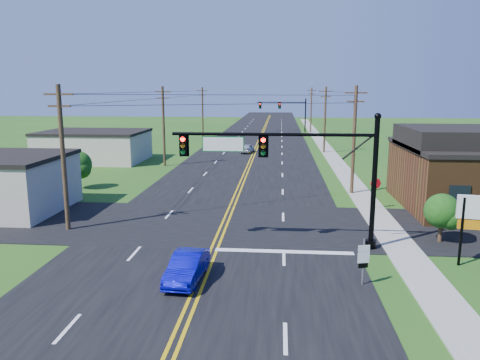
# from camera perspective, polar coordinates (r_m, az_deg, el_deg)

# --- Properties ---
(ground) EXTENTS (260.00, 260.00, 0.00)m
(ground) POSITION_cam_1_polar(r_m,az_deg,el_deg) (19.68, -6.67, -15.31)
(ground) COLOR #1D4C15
(ground) RESTS_ON ground
(road_main) EXTENTS (16.00, 220.00, 0.04)m
(road_main) POSITION_cam_1_polar(r_m,az_deg,el_deg) (67.92, 1.75, 3.69)
(road_main) COLOR black
(road_main) RESTS_ON ground
(road_cross) EXTENTS (70.00, 10.00, 0.04)m
(road_cross) POSITION_cam_1_polar(r_m,az_deg,el_deg) (30.74, -2.21, -5.38)
(road_cross) COLOR black
(road_cross) RESTS_ON ground
(sidewalk) EXTENTS (2.00, 160.00, 0.08)m
(sidewalk) POSITION_cam_1_polar(r_m,az_deg,el_deg) (58.31, 11.56, 2.27)
(sidewalk) COLOR gray
(sidewalk) RESTS_ON ground
(signal_mast_main) EXTENTS (11.30, 0.60, 7.48)m
(signal_mast_main) POSITION_cam_1_polar(r_m,az_deg,el_deg) (25.57, 6.29, 2.06)
(signal_mast_main) COLOR black
(signal_mast_main) RESTS_ON ground
(signal_mast_far) EXTENTS (10.98, 0.60, 7.48)m
(signal_mast_far) POSITION_cam_1_polar(r_m,az_deg,el_deg) (97.35, 5.40, 8.55)
(signal_mast_far) COLOR black
(signal_mast_far) RESTS_ON ground
(cream_bldg_far) EXTENTS (12.20, 9.20, 3.70)m
(cream_bldg_far) POSITION_cam_1_polar(r_m,az_deg,el_deg) (60.13, -17.35, 4.00)
(cream_bldg_far) COLOR beige
(cream_bldg_far) RESTS_ON ground
(utility_pole_left_a) EXTENTS (1.80, 0.28, 9.00)m
(utility_pole_left_a) POSITION_cam_1_polar(r_m,az_deg,el_deg) (30.55, -20.76, 2.82)
(utility_pole_left_a) COLOR #3A241A
(utility_pole_left_a) RESTS_ON ground
(utility_pole_left_b) EXTENTS (1.80, 0.28, 9.00)m
(utility_pole_left_b) POSITION_cam_1_polar(r_m,az_deg,el_deg) (54.04, -9.30, 6.67)
(utility_pole_left_b) COLOR #3A241A
(utility_pole_left_b) RESTS_ON ground
(utility_pole_left_c) EXTENTS (1.80, 0.28, 9.00)m
(utility_pole_left_c) POSITION_cam_1_polar(r_m,az_deg,el_deg) (80.45, -4.59, 8.17)
(utility_pole_left_c) COLOR #3A241A
(utility_pole_left_c) RESTS_ON ground
(utility_pole_right_a) EXTENTS (1.80, 0.28, 9.00)m
(utility_pole_right_a) POSITION_cam_1_polar(r_m,az_deg,el_deg) (39.93, 13.73, 5.00)
(utility_pole_right_a) COLOR #3A241A
(utility_pole_right_a) RESTS_ON ground
(utility_pole_right_b) EXTENTS (1.80, 0.28, 9.00)m
(utility_pole_right_b) POSITION_cam_1_polar(r_m,az_deg,el_deg) (65.66, 10.32, 7.39)
(utility_pole_right_b) COLOR #3A241A
(utility_pole_right_b) RESTS_ON ground
(utility_pole_right_c) EXTENTS (1.80, 0.28, 9.00)m
(utility_pole_right_c) POSITION_cam_1_polar(r_m,az_deg,el_deg) (95.53, 8.66, 8.53)
(utility_pole_right_c) COLOR #3A241A
(utility_pole_right_c) RESTS_ON ground
(tree_right_back) EXTENTS (3.00, 3.00, 4.10)m
(tree_right_back) POSITION_cam_1_polar(r_m,az_deg,el_deg) (45.39, 20.61, 2.60)
(tree_right_back) COLOR #3A241A
(tree_right_back) RESTS_ON ground
(shrub_corner) EXTENTS (2.00, 2.00, 2.86)m
(shrub_corner) POSITION_cam_1_polar(r_m,az_deg,el_deg) (29.15, 23.41, -3.50)
(shrub_corner) COLOR #3A241A
(shrub_corner) RESTS_ON ground
(tree_left) EXTENTS (2.40, 2.40, 3.37)m
(tree_left) POSITION_cam_1_polar(r_m,az_deg,el_deg) (43.56, -19.14, 1.78)
(tree_left) COLOR #3A241A
(tree_left) RESTS_ON ground
(blue_car) EXTENTS (1.62, 3.94, 1.27)m
(blue_car) POSITION_cam_1_polar(r_m,az_deg,el_deg) (22.00, -6.45, -10.57)
(blue_car) COLOR #0708A6
(blue_car) RESTS_ON ground
(distant_car) EXTENTS (2.05, 3.81, 1.23)m
(distant_car) POSITION_cam_1_polar(r_m,az_deg,el_deg) (64.68, 0.89, 3.86)
(distant_car) COLOR silver
(distant_car) RESTS_ON ground
(route_sign) EXTENTS (0.54, 0.17, 2.20)m
(route_sign) POSITION_cam_1_polar(r_m,az_deg,el_deg) (21.85, 14.82, -9.23)
(route_sign) COLOR slate
(route_sign) RESTS_ON ground
(stop_sign) EXTENTS (0.81, 0.25, 2.32)m
(stop_sign) POSITION_cam_1_polar(r_m,az_deg,el_deg) (35.65, 16.19, -0.79)
(stop_sign) COLOR slate
(stop_sign) RESTS_ON ground
(pylon_sign) EXTENTS (1.77, 0.52, 3.60)m
(pylon_sign) POSITION_cam_1_polar(r_m,az_deg,el_deg) (25.76, 26.77, -3.83)
(pylon_sign) COLOR black
(pylon_sign) RESTS_ON ground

